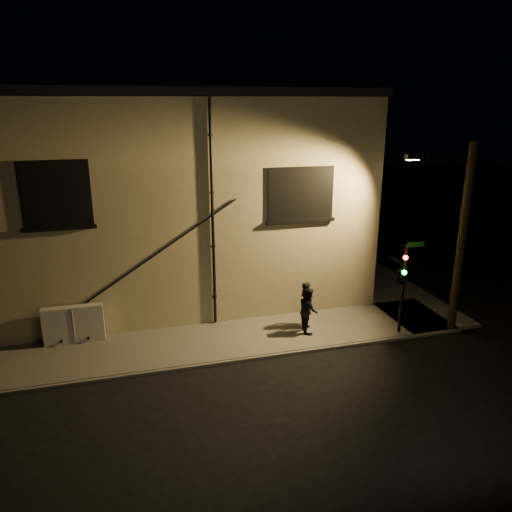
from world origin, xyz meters
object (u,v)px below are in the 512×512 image
object	(u,v)px
utility_cabinet	(74,324)
traffic_signal	(401,274)
pedestrian_a	(306,304)
pedestrian_b	(308,310)
streetlamp_pole	(459,235)

from	to	relation	value
utility_cabinet	traffic_signal	size ratio (longest dim) A/B	0.60
utility_cabinet	pedestrian_a	bearing A→B (deg)	-6.45
pedestrian_a	pedestrian_b	distance (m)	0.47
traffic_signal	streetlamp_pole	size ratio (longest dim) A/B	0.49
utility_cabinet	pedestrian_b	size ratio (longest dim) A/B	1.21
pedestrian_b	streetlamp_pole	xyz separation A→B (m)	(5.24, -1.11, 2.77)
traffic_signal	streetlamp_pole	world-z (taller)	streetlamp_pole
pedestrian_b	traffic_signal	distance (m)	3.55
pedestrian_a	pedestrian_b	size ratio (longest dim) A/B	1.03
utility_cabinet	pedestrian_b	bearing A→B (deg)	-9.66
pedestrian_b	streetlamp_pole	size ratio (longest dim) A/B	0.24
utility_cabinet	streetlamp_pole	distance (m)	14.07
streetlamp_pole	pedestrian_b	bearing A→B (deg)	168.07
pedestrian_a	traffic_signal	bearing A→B (deg)	-130.45
traffic_signal	streetlamp_pole	distance (m)	2.55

